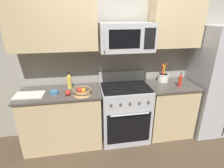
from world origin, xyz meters
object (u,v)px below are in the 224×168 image
at_px(bottle_hot_sauce, 180,80).
at_px(fruit_basket, 82,92).
at_px(refrigerator, 219,81).
at_px(apple_loose, 68,93).
at_px(cutting_board, 29,95).
at_px(bottle_oil, 69,81).
at_px(microwave, 126,37).
at_px(utensil_crock, 163,77).
at_px(range_oven, 124,112).
at_px(prep_bowl, 54,92).

bearing_deg(bottle_hot_sauce, fruit_basket, -177.65).
height_order(refrigerator, fruit_basket, refrigerator).
xyz_separation_m(apple_loose, cutting_board, (-0.54, 0.09, -0.03)).
bearing_deg(bottle_oil, refrigerator, -3.18).
relative_size(apple_loose, bottle_hot_sauce, 0.36).
relative_size(bottle_oil, bottle_hot_sauce, 1.12).
xyz_separation_m(microwave, utensil_crock, (0.69, 0.14, -0.68)).
relative_size(range_oven, prep_bowl, 9.40).
bearing_deg(bottle_oil, microwave, -6.39).
bearing_deg(bottle_oil, bottle_hot_sauce, -7.37).
xyz_separation_m(refrigerator, prep_bowl, (-2.68, -0.04, 0.02)).
xyz_separation_m(range_oven, apple_loose, (-0.85, -0.14, 0.48)).
height_order(bottle_oil, bottle_hot_sauce, bottle_oil).
distance_m(refrigerator, bottle_hot_sauce, 0.79).
height_order(range_oven, bottle_hot_sauce, bottle_hot_sauce).
bearing_deg(apple_loose, refrigerator, 2.93).
bearing_deg(apple_loose, cutting_board, 170.68).
bearing_deg(microwave, range_oven, -89.97).
relative_size(fruit_basket, prep_bowl, 2.21).
height_order(microwave, fruit_basket, microwave).
distance_m(refrigerator, utensil_crock, 0.96).
bearing_deg(cutting_board, bottle_oil, 17.98).
relative_size(range_oven, refrigerator, 0.60).
bearing_deg(utensil_crock, bottle_hot_sauce, -58.52).
relative_size(microwave, apple_loose, 9.54).
distance_m(refrigerator, bottle_oil, 2.48).
xyz_separation_m(refrigerator, apple_loose, (-2.49, -0.13, 0.04)).
relative_size(refrigerator, fruit_basket, 7.11).
distance_m(microwave, fruit_basket, 0.99).
relative_size(microwave, prep_bowl, 6.56).
bearing_deg(utensil_crock, cutting_board, -174.00).
height_order(apple_loose, cutting_board, apple_loose).
xyz_separation_m(range_oven, fruit_basket, (-0.66, -0.16, 0.49)).
distance_m(fruit_basket, prep_bowl, 0.41).
bearing_deg(range_oven, fruit_basket, -166.26).
height_order(fruit_basket, prep_bowl, fruit_basket).
height_order(range_oven, apple_loose, range_oven).
bearing_deg(apple_loose, bottle_hot_sauce, 1.51).
relative_size(apple_loose, bottle_oil, 0.32).
bearing_deg(bottle_oil, fruit_basket, -56.94).
bearing_deg(bottle_hot_sauce, bottle_oil, 172.63).
xyz_separation_m(range_oven, prep_bowl, (-1.05, -0.05, 0.46)).
distance_m(bottle_oil, prep_bowl, 0.29).
bearing_deg(apple_loose, fruit_basket, -5.08).
height_order(range_oven, cutting_board, range_oven).
bearing_deg(fruit_basket, apple_loose, 174.92).
distance_m(microwave, apple_loose, 1.13).
relative_size(refrigerator, bottle_oil, 7.29).
distance_m(range_oven, cutting_board, 1.46).
bearing_deg(utensil_crock, range_oven, -166.84).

